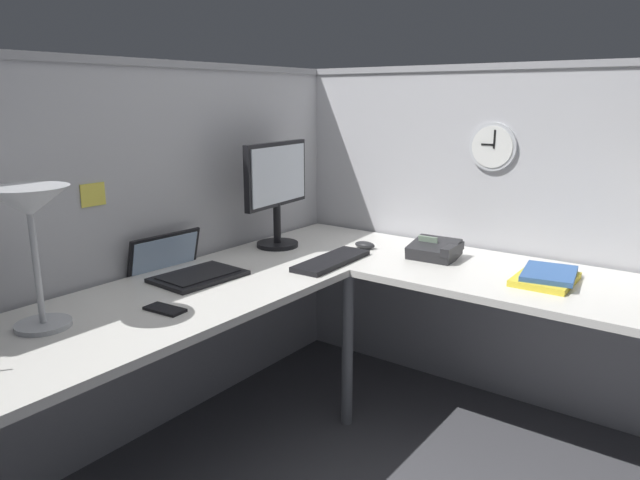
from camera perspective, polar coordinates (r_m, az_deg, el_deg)
The scene contains 14 objects.
ground_plane at distance 2.58m, azimuth 3.64°, elevation -19.95°, with size 6.80×6.80×0.00m, color #47474C.
cubicle_wall_back at distance 2.56m, azimuth -17.31°, elevation -1.28°, with size 2.57×0.12×1.58m.
cubicle_wall_right at distance 2.90m, azimuth 17.75°, elevation 0.38°, with size 0.12×2.37×1.58m.
desk at distance 2.15m, azimuth 2.84°, elevation -8.06°, with size 2.35×2.15×0.73m.
monitor at distance 2.77m, azimuth -4.24°, elevation 5.26°, with size 0.46×0.20×0.50m.
laptop at distance 2.44m, azimuth -13.20°, elevation -2.69°, with size 0.36×0.40×0.22m.
keyboard at distance 2.54m, azimuth 1.14°, elevation -2.03°, with size 0.43×0.14×0.02m, color black.
computer_mouse at distance 2.79m, azimuth 4.40°, elevation -0.48°, with size 0.06×0.10×0.03m, color #232326.
desk_lamp_dome at distance 1.95m, azimuth -26.48°, elevation 2.33°, with size 0.24×0.24×0.44m.
cell_phone at distance 2.05m, azimuth -14.92°, elevation -6.56°, with size 0.07×0.14×0.01m, color black.
office_phone at distance 2.65m, azimuth 11.24°, elevation -1.01°, with size 0.20×0.21×0.11m.
book_stack at distance 2.44m, azimuth 21.28°, elevation -3.37°, with size 0.30×0.23×0.04m.
wall_clock at distance 2.81m, azimuth 16.57°, elevation 8.73°, with size 0.04×0.22×0.22m.
pinned_note_leftmost at distance 2.34m, azimuth -21.31°, elevation 4.15°, with size 0.10×0.00×0.09m, color #EAD84C.
Camera 1 is at (-1.81, -1.15, 1.43)m, focal length 32.74 mm.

